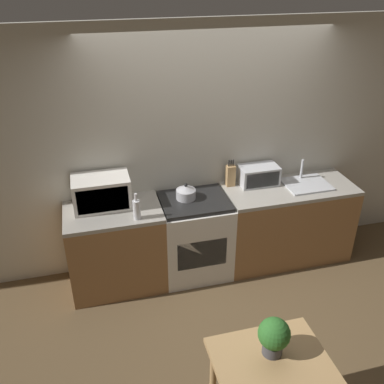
% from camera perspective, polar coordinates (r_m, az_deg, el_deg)
% --- Properties ---
extents(ground_plane, '(16.00, 16.00, 0.00)m').
position_cam_1_polar(ground_plane, '(4.48, 5.48, -14.61)').
color(ground_plane, brown).
extents(wall_back, '(10.00, 0.06, 2.60)m').
position_cam_1_polar(wall_back, '(4.54, 2.13, 5.81)').
color(wall_back, beige).
rests_on(wall_back, ground_plane).
extents(counter_left_run, '(0.95, 0.62, 0.90)m').
position_cam_1_polar(counter_left_run, '(4.50, -10.06, -7.35)').
color(counter_left_run, olive).
rests_on(counter_left_run, ground_plane).
extents(counter_right_run, '(1.42, 0.62, 0.90)m').
position_cam_1_polar(counter_right_run, '(4.94, 12.41, -3.97)').
color(counter_right_run, olive).
rests_on(counter_right_run, ground_plane).
extents(stove_range, '(0.72, 0.62, 0.90)m').
position_cam_1_polar(stove_range, '(4.60, 0.33, -5.94)').
color(stove_range, silver).
rests_on(stove_range, ground_plane).
extents(kettle, '(0.20, 0.20, 0.17)m').
position_cam_1_polar(kettle, '(4.35, -0.83, -0.03)').
color(kettle, '#B7B7BC').
rests_on(kettle, stove_range).
extents(microwave, '(0.55, 0.35, 0.32)m').
position_cam_1_polar(microwave, '(4.27, -11.97, -0.01)').
color(microwave, silver).
rests_on(microwave, counter_left_run).
extents(bottle, '(0.07, 0.07, 0.27)m').
position_cam_1_polar(bottle, '(4.03, -7.40, -2.27)').
color(bottle, silver).
rests_on(bottle, counter_left_run).
extents(knife_block, '(0.09, 0.08, 0.30)m').
position_cam_1_polar(knife_block, '(4.60, 5.16, 2.21)').
color(knife_block, tan).
rests_on(knife_block, counter_right_run).
extents(toaster_oven, '(0.42, 0.25, 0.21)m').
position_cam_1_polar(toaster_oven, '(4.68, 8.87, 2.22)').
color(toaster_oven, silver).
rests_on(toaster_oven, counter_right_run).
extents(sink_basin, '(0.48, 0.40, 0.24)m').
position_cam_1_polar(sink_basin, '(4.81, 14.99, 1.10)').
color(sink_basin, silver).
rests_on(sink_basin, counter_right_run).
extents(dining_table, '(0.76, 0.77, 0.75)m').
position_cam_1_polar(dining_table, '(3.10, 11.12, -23.63)').
color(dining_table, tan).
rests_on(dining_table, ground_plane).
extents(potted_plant, '(0.22, 0.22, 0.28)m').
position_cam_1_polar(potted_plant, '(2.99, 10.87, -18.29)').
color(potted_plant, '#424247').
rests_on(potted_plant, dining_table).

